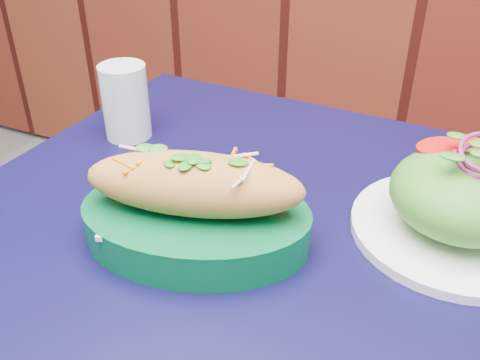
% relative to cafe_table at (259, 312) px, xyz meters
% --- Properties ---
extents(cafe_table, '(0.83, 0.83, 0.75)m').
position_rel_cafe_table_xyz_m(cafe_table, '(0.00, 0.00, 0.00)').
color(cafe_table, black).
rests_on(cafe_table, ground).
extents(banh_mi_basket, '(0.29, 0.23, 0.12)m').
position_rel_cafe_table_xyz_m(banh_mi_basket, '(-0.07, -0.01, 0.13)').
color(banh_mi_basket, '#05562D').
rests_on(banh_mi_basket, cafe_table).
extents(salad_plate, '(0.23, 0.23, 0.11)m').
position_rel_cafe_table_xyz_m(salad_plate, '(0.18, 0.13, 0.13)').
color(salad_plate, white).
rests_on(salad_plate, cafe_table).
extents(water_glass, '(0.07, 0.07, 0.11)m').
position_rel_cafe_table_xyz_m(water_glass, '(-0.29, 0.17, 0.14)').
color(water_glass, silver).
rests_on(water_glass, cafe_table).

